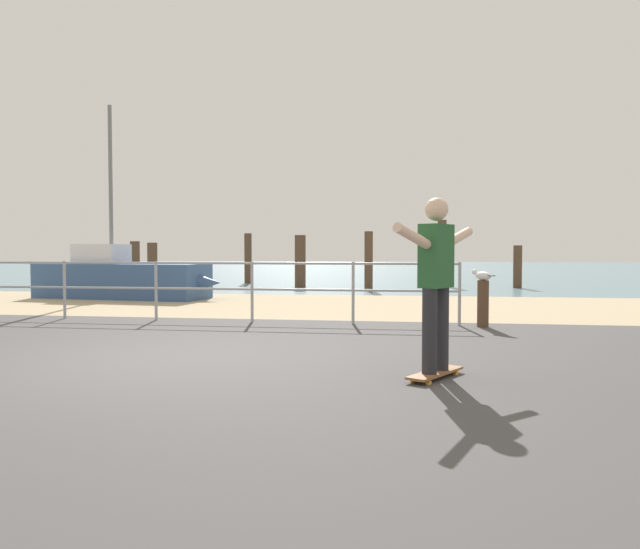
# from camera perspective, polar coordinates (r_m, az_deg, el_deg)

# --- Properties ---
(ground_plane) EXTENTS (24.00, 10.00, 0.04)m
(ground_plane) POSITION_cam_1_polar(r_m,az_deg,el_deg) (6.14, -18.58, -9.44)
(ground_plane) COLOR #474444
(ground_plane) RESTS_ON ground
(beach_strip) EXTENTS (24.00, 6.00, 0.04)m
(beach_strip) POSITION_cam_1_polar(r_m,az_deg,el_deg) (13.69, -3.07, -2.91)
(beach_strip) COLOR tan
(beach_strip) RESTS_ON ground
(sea_surface) EXTENTS (72.00, 50.00, 0.04)m
(sea_surface) POSITION_cam_1_polar(r_m,az_deg,el_deg) (41.46, 4.80, 0.56)
(sea_surface) COLOR slate
(sea_surface) RESTS_ON ground
(railing_fence) EXTENTS (10.41, 0.05, 1.05)m
(railing_fence) POSITION_cam_1_polar(r_m,az_deg,el_deg) (10.89, -15.25, -0.62)
(railing_fence) COLOR #9EA0A5
(railing_fence) RESTS_ON ground
(sailboat) EXTENTS (5.05, 1.93, 4.93)m
(sailboat) POSITION_cam_1_polar(r_m,az_deg,el_deg) (16.15, -17.72, -0.37)
(sailboat) COLOR #335184
(sailboat) RESTS_ON ground
(skateboard) EXTENTS (0.57, 0.79, 0.08)m
(skateboard) POSITION_cam_1_polar(r_m,az_deg,el_deg) (5.92, 10.84, -9.14)
(skateboard) COLOR brown
(skateboard) RESTS_ON ground
(skateboarder) EXTENTS (0.80, 1.30, 1.65)m
(skateboarder) POSITION_cam_1_polar(r_m,az_deg,el_deg) (5.81, 10.91, 0.08)
(skateboarder) COLOR #26262B
(skateboarder) RESTS_ON skateboard
(bollard_short) EXTENTS (0.18, 0.18, 0.76)m
(bollard_short) POSITION_cam_1_polar(r_m,az_deg,el_deg) (9.92, 15.14, -2.74)
(bollard_short) COLOR #513826
(bollard_short) RESTS_ON ground
(seagull) EXTENTS (0.34, 0.41, 0.18)m
(seagull) POSITION_cam_1_polar(r_m,az_deg,el_deg) (9.91, 15.10, -0.09)
(seagull) COLOR white
(seagull) RESTS_ON bollard_short
(groyne_post_0) EXTENTS (0.37, 0.37, 1.60)m
(groyne_post_0) POSITION_cam_1_polar(r_m,az_deg,el_deg) (24.82, -17.07, 1.17)
(groyne_post_0) COLOR #513826
(groyne_post_0) RESTS_ON ground
(groyne_post_1) EXTENTS (0.32, 0.32, 1.49)m
(groyne_post_1) POSITION_cam_1_polar(r_m,az_deg,el_deg) (20.51, -15.55, 0.83)
(groyne_post_1) COLOR #513826
(groyne_post_1) RESTS_ON ground
(groyne_post_2) EXTENTS (0.27, 0.27, 1.88)m
(groyne_post_2) POSITION_cam_1_polar(r_m,az_deg,el_deg) (22.67, -6.82, 1.51)
(groyne_post_2) COLOR #513826
(groyne_post_2) RESTS_ON ground
(groyne_post_3) EXTENTS (0.36, 0.36, 1.75)m
(groyne_post_3) POSITION_cam_1_polar(r_m,az_deg,el_deg) (20.14, -1.88, 1.25)
(groyne_post_3) COLOR #513826
(groyne_post_3) RESTS_ON ground
(groyne_post_4) EXTENTS (0.26, 0.26, 1.83)m
(groyne_post_4) POSITION_cam_1_polar(r_m,az_deg,el_deg) (18.72, 4.61, 1.29)
(groyne_post_4) COLOR #513826
(groyne_post_4) RESTS_ON ground
(groyne_post_5) EXTENTS (0.31, 0.31, 2.30)m
(groyne_post_5) POSITION_cam_1_polar(r_m,az_deg,el_deg) (21.51, 11.44, 2.01)
(groyne_post_5) COLOR #513826
(groyne_post_5) RESTS_ON ground
(groyne_post_6) EXTENTS (0.28, 0.28, 1.40)m
(groyne_post_6) POSITION_cam_1_polar(r_m,az_deg,el_deg) (20.61, 18.17, 0.68)
(groyne_post_6) COLOR #513826
(groyne_post_6) RESTS_ON ground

